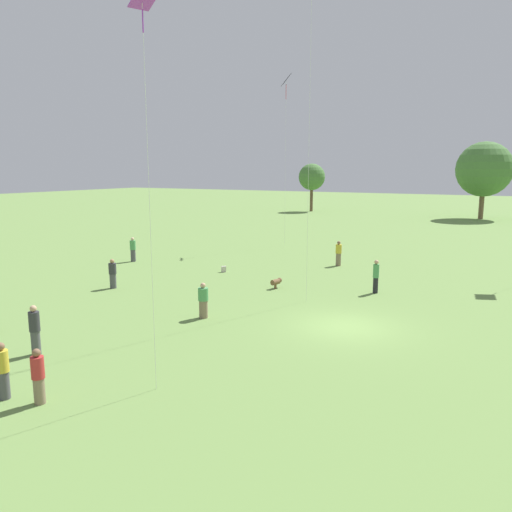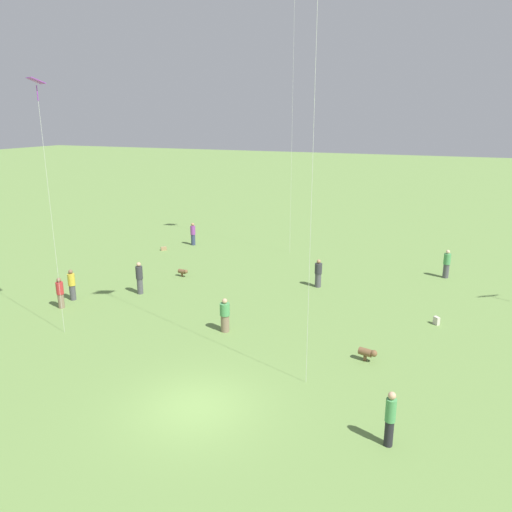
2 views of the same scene
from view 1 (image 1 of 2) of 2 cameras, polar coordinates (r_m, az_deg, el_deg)
ground_plane at (r=21.90m, az=10.20°, el=-7.95°), size 240.00×240.00×0.00m
tree_0 at (r=80.22m, az=6.40°, el=8.94°), size 4.18×4.18×7.52m
tree_1 at (r=74.01m, az=24.62°, el=8.99°), size 7.30×7.30×10.29m
person_0 at (r=29.28m, az=-16.06°, el=-1.98°), size 0.58×0.58×1.68m
person_3 at (r=15.90m, az=-23.63°, el=-12.50°), size 0.52×0.52×1.65m
person_4 at (r=27.80m, az=13.54°, el=-2.25°), size 0.45×0.45×1.83m
person_5 at (r=16.63m, az=-26.98°, el=-11.63°), size 0.41×0.41×1.72m
person_6 at (r=22.72m, az=-6.05°, el=-5.12°), size 0.65×0.65×1.62m
person_8 at (r=35.13m, az=9.41°, el=0.27°), size 0.43×0.43×1.74m
person_9 at (r=37.36m, az=-13.89°, el=0.72°), size 0.51×0.51×1.78m
person_11 at (r=19.88m, az=-23.95°, el=-7.74°), size 0.44×0.44×1.85m
kite_2 at (r=44.26m, az=3.46°, el=18.91°), size 1.27×1.39×14.49m
kite_6 at (r=15.13m, az=-12.76°, el=23.54°), size 0.79×0.80×11.21m
dog_1 at (r=28.23m, az=2.37°, el=-2.96°), size 0.44×0.79×0.56m
picnic_bag_0 at (r=32.71m, az=-3.71°, el=-1.51°), size 0.33×0.34×0.39m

